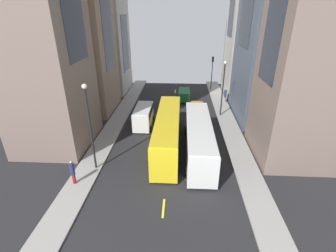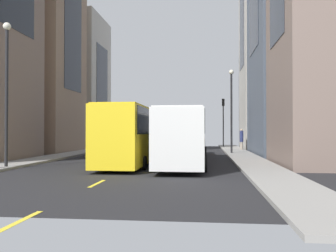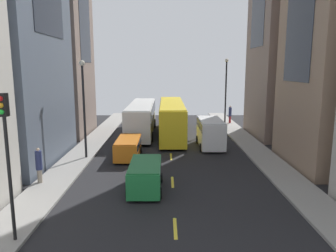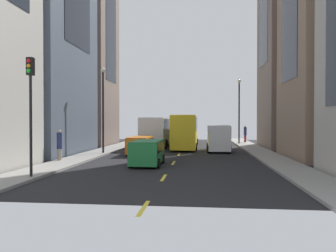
{
  "view_description": "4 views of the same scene",
  "coord_description": "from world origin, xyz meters",
  "px_view_note": "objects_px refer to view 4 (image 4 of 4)",
  "views": [
    {
      "loc": [
        -1.15,
        29.39,
        13.73
      ],
      "look_at": [
        0.24,
        4.51,
        2.04
      ],
      "focal_mm": 26.41,
      "sensor_mm": 36.0,
      "label": 1
    },
    {
      "loc": [
        -4.38,
        29.05,
        2.16
      ],
      "look_at": [
        -1.54,
        1.91,
        2.53
      ],
      "focal_mm": 37.81,
      "sensor_mm": 36.0,
      "label": 2
    },
    {
      "loc": [
        -0.42,
        -28.57,
        7.16
      ],
      "look_at": [
        -0.2,
        3.58,
        1.38
      ],
      "focal_mm": 34.46,
      "sensor_mm": 36.0,
      "label": 3
    },
    {
      "loc": [
        1.96,
        -31.88,
        2.99
      ],
      "look_at": [
        -1.6,
        2.83,
        2.46
      ],
      "focal_mm": 34.64,
      "sensor_mm": 36.0,
      "label": 4
    }
  ],
  "objects_px": {
    "car_green_0": "(148,151)",
    "traffic_light_near_corner": "(30,94)",
    "pedestrian_walking_far": "(245,133)",
    "delivery_van_white": "(218,136)",
    "pedestrian_crossing_mid": "(59,144)",
    "city_bus_white": "(159,129)",
    "car_orange_1": "(140,144)",
    "streetcar_yellow": "(186,129)"
  },
  "relations": [
    {
      "from": "car_green_0",
      "to": "traffic_light_near_corner",
      "type": "bearing_deg",
      "value": -130.57
    },
    {
      "from": "streetcar_yellow",
      "to": "car_orange_1",
      "type": "bearing_deg",
      "value": -112.97
    },
    {
      "from": "city_bus_white",
      "to": "pedestrian_crossing_mid",
      "type": "height_order",
      "value": "city_bus_white"
    },
    {
      "from": "streetcar_yellow",
      "to": "delivery_van_white",
      "type": "bearing_deg",
      "value": -56.09
    },
    {
      "from": "streetcar_yellow",
      "to": "car_orange_1",
      "type": "xyz_separation_m",
      "value": [
        -3.68,
        -8.68,
        -1.19
      ]
    },
    {
      "from": "streetcar_yellow",
      "to": "pedestrian_crossing_mid",
      "type": "distance_m",
      "value": 17.03
    },
    {
      "from": "car_green_0",
      "to": "city_bus_white",
      "type": "bearing_deg",
      "value": 94.9
    },
    {
      "from": "car_green_0",
      "to": "pedestrian_walking_far",
      "type": "distance_m",
      "value": 24.8
    },
    {
      "from": "car_orange_1",
      "to": "pedestrian_crossing_mid",
      "type": "distance_m",
      "value": 7.74
    },
    {
      "from": "car_green_0",
      "to": "car_orange_1",
      "type": "height_order",
      "value": "car_green_0"
    },
    {
      "from": "pedestrian_crossing_mid",
      "to": "pedestrian_walking_far",
      "type": "xyz_separation_m",
      "value": [
        16.15,
        21.95,
        0.03
      ]
    },
    {
      "from": "city_bus_white",
      "to": "car_green_0",
      "type": "bearing_deg",
      "value": -85.1
    },
    {
      "from": "delivery_van_white",
      "to": "pedestrian_crossing_mid",
      "type": "height_order",
      "value": "delivery_van_white"
    },
    {
      "from": "streetcar_yellow",
      "to": "delivery_van_white",
      "type": "xyz_separation_m",
      "value": [
        3.44,
        -5.12,
        -0.61
      ]
    },
    {
      "from": "traffic_light_near_corner",
      "to": "city_bus_white",
      "type": "bearing_deg",
      "value": 80.98
    },
    {
      "from": "car_orange_1",
      "to": "pedestrian_walking_far",
      "type": "bearing_deg",
      "value": 54.45
    },
    {
      "from": "streetcar_yellow",
      "to": "pedestrian_walking_far",
      "type": "height_order",
      "value": "streetcar_yellow"
    },
    {
      "from": "car_green_0",
      "to": "pedestrian_crossing_mid",
      "type": "bearing_deg",
      "value": 171.85
    },
    {
      "from": "pedestrian_crossing_mid",
      "to": "traffic_light_near_corner",
      "type": "bearing_deg",
      "value": -160.75
    },
    {
      "from": "car_green_0",
      "to": "pedestrian_crossing_mid",
      "type": "distance_m",
      "value": 6.7
    },
    {
      "from": "car_green_0",
      "to": "car_orange_1",
      "type": "xyz_separation_m",
      "value": [
        -1.82,
        7.01,
        -0.05
      ]
    },
    {
      "from": "streetcar_yellow",
      "to": "pedestrian_crossing_mid",
      "type": "xyz_separation_m",
      "value": [
        -8.48,
        -14.75,
        -0.81
      ]
    },
    {
      "from": "streetcar_yellow",
      "to": "car_green_0",
      "type": "height_order",
      "value": "streetcar_yellow"
    },
    {
      "from": "streetcar_yellow",
      "to": "car_green_0",
      "type": "xyz_separation_m",
      "value": [
        -1.86,
        -15.7,
        -1.14
      ]
    },
    {
      "from": "city_bus_white",
      "to": "pedestrian_walking_far",
      "type": "xyz_separation_m",
      "value": [
        10.97,
        6.1,
        -0.67
      ]
    },
    {
      "from": "pedestrian_crossing_mid",
      "to": "delivery_van_white",
      "type": "bearing_deg",
      "value": -44.81
    },
    {
      "from": "city_bus_white",
      "to": "delivery_van_white",
      "type": "distance_m",
      "value": 9.19
    },
    {
      "from": "car_green_0",
      "to": "traffic_light_near_corner",
      "type": "height_order",
      "value": "traffic_light_near_corner"
    },
    {
      "from": "streetcar_yellow",
      "to": "traffic_light_near_corner",
      "type": "xyz_separation_m",
      "value": [
        -6.9,
        -21.59,
        2.23
      ]
    },
    {
      "from": "car_green_0",
      "to": "pedestrian_walking_far",
      "type": "height_order",
      "value": "pedestrian_walking_far"
    },
    {
      "from": "city_bus_white",
      "to": "traffic_light_near_corner",
      "type": "height_order",
      "value": "traffic_light_near_corner"
    },
    {
      "from": "city_bus_white",
      "to": "traffic_light_near_corner",
      "type": "bearing_deg",
      "value": -99.02
    },
    {
      "from": "pedestrian_crossing_mid",
      "to": "pedestrian_walking_far",
      "type": "distance_m",
      "value": 27.25
    },
    {
      "from": "city_bus_white",
      "to": "car_orange_1",
      "type": "xyz_separation_m",
      "value": [
        -0.38,
        -9.79,
        -1.07
      ]
    },
    {
      "from": "pedestrian_walking_far",
      "to": "delivery_van_white",
      "type": "bearing_deg",
      "value": 51.48
    },
    {
      "from": "car_orange_1",
      "to": "pedestrian_walking_far",
      "type": "distance_m",
      "value": 19.53
    },
    {
      "from": "city_bus_white",
      "to": "car_orange_1",
      "type": "distance_m",
      "value": 9.86
    },
    {
      "from": "pedestrian_walking_far",
      "to": "traffic_light_near_corner",
      "type": "xyz_separation_m",
      "value": [
        -14.57,
        -28.79,
        3.01
      ]
    },
    {
      "from": "pedestrian_crossing_mid",
      "to": "car_orange_1",
      "type": "bearing_deg",
      "value": -32.09
    },
    {
      "from": "city_bus_white",
      "to": "car_orange_1",
      "type": "relative_size",
      "value": 2.93
    },
    {
      "from": "delivery_van_white",
      "to": "car_orange_1",
      "type": "relative_size",
      "value": 1.19
    },
    {
      "from": "city_bus_white",
      "to": "delivery_van_white",
      "type": "relative_size",
      "value": 2.47
    }
  ]
}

